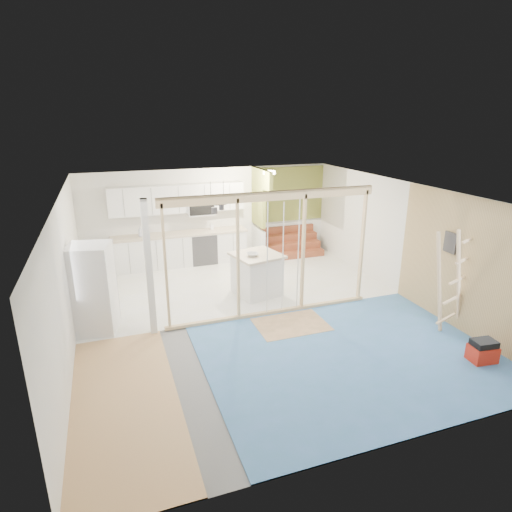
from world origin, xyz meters
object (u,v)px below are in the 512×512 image
object	(u,v)px
fridge	(93,289)
toolbox	(483,352)
island	(257,275)
ladder	(451,282)

from	to	relation	value
fridge	toolbox	distance (m)	6.99
island	toolbox	size ratio (longest dim) A/B	2.60
fridge	toolbox	bearing A→B (deg)	-16.00
fridge	toolbox	xyz separation A→B (m)	(6.11, -3.33, -0.67)
fridge	island	world-z (taller)	fridge
island	ladder	xyz separation A→B (m)	(2.79, -2.92, 0.55)
island	ladder	world-z (taller)	ladder
fridge	ladder	world-z (taller)	ladder
island	toolbox	distance (m)	4.77
island	ladder	distance (m)	4.08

